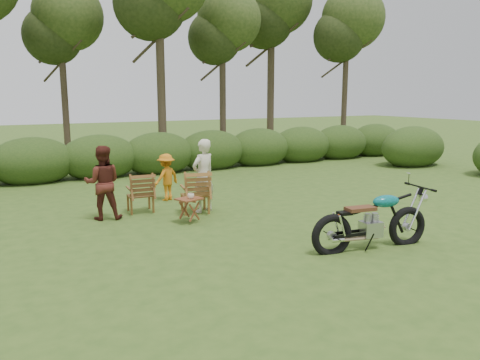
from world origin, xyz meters
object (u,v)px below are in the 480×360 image
lawn_chair_left (141,212)px  child (167,200)px  cup (191,196)px  adult_a (204,211)px  lawn_chair_right (195,212)px  motorcycle (370,248)px  side_table (189,210)px  adult_b (105,219)px

lawn_chair_left → child: bearing=-132.5°
cup → child: (0.28, 2.30, -0.58)m
adult_a → child: size_ratio=1.41×
lawn_chair_right → lawn_chair_left: size_ratio=1.07×
adult_a → lawn_chair_right: bearing=-21.9°
lawn_chair_right → child: size_ratio=0.82×
motorcycle → adult_a: 4.05m
lawn_chair_left → child: (0.93, 0.86, 0.00)m
adult_a → child: adult_a is taller
lawn_chair_left → motorcycle: bearing=126.8°
lawn_chair_left → side_table: bearing=119.2°
cup → adult_a: bearing=50.8°
lawn_chair_left → adult_a: size_ratio=0.55×
motorcycle → cup: (-2.12, 3.00, 0.58)m
side_table → adult_b: 1.90m
cup → lawn_chair_right: bearing=61.6°
lawn_chair_left → cup: bearing=119.2°
child → lawn_chair_right: bearing=70.7°
lawn_chair_left → child: 1.27m
motorcycle → lawn_chair_right: (-1.70, 3.77, 0.00)m
adult_b → lawn_chair_right: bearing=-176.3°
lawn_chair_right → side_table: size_ratio=1.86×
side_table → adult_b: size_ratio=0.33×
motorcycle → cup: bearing=133.9°
lawn_chair_left → cup: cup is taller
cup → adult_b: size_ratio=0.09×
cup → adult_b: 2.02m
lawn_chair_left → cup: (0.65, -1.44, 0.58)m
lawn_chair_left → side_table: side_table is taller
side_table → child: (0.30, 2.25, -0.26)m
side_table → cup: 0.32m
lawn_chair_right → lawn_chair_left: 1.26m
lawn_chair_right → side_table: 0.89m
lawn_chair_right → adult_b: size_ratio=0.61×
adult_a → adult_b: size_ratio=1.05×
child → side_table: bearing=57.9°
lawn_chair_left → adult_b: size_ratio=0.57×
lawn_chair_right → cup: cup is taller
lawn_chair_left → adult_b: adult_b is taller
motorcycle → adult_b: 5.55m
side_table → adult_a: adult_a is taller
cup → adult_a: size_ratio=0.08×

